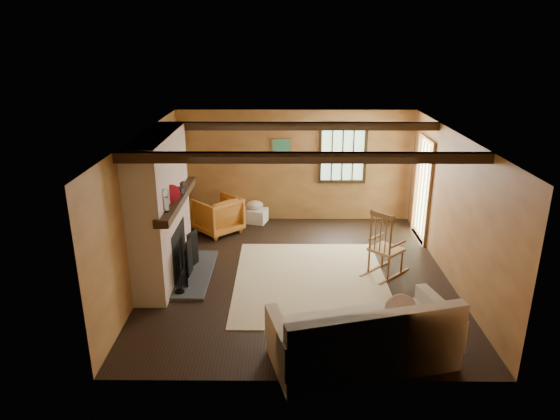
{
  "coord_description": "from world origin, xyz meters",
  "views": [
    {
      "loc": [
        -0.26,
        -7.63,
        3.86
      ],
      "look_at": [
        -0.31,
        0.4,
        1.03
      ],
      "focal_mm": 32.0,
      "sensor_mm": 36.0,
      "label": 1
    }
  ],
  "objects_px": {
    "sofa": "(365,341)",
    "rocking_chair": "(385,248)",
    "fireplace": "(163,214)",
    "laundry_basket": "(255,215)",
    "armchair": "(218,215)"
  },
  "relations": [
    {
      "from": "laundry_basket",
      "to": "armchair",
      "type": "xyz_separation_m",
      "value": [
        -0.73,
        -0.6,
        0.23
      ]
    },
    {
      "from": "sofa",
      "to": "armchair",
      "type": "bearing_deg",
      "value": 103.53
    },
    {
      "from": "sofa",
      "to": "rocking_chair",
      "type": "bearing_deg",
      "value": 59.14
    },
    {
      "from": "armchair",
      "to": "sofa",
      "type": "bearing_deg",
      "value": 75.17
    },
    {
      "from": "sofa",
      "to": "armchair",
      "type": "xyz_separation_m",
      "value": [
        -2.35,
        4.35,
        0.05
      ]
    },
    {
      "from": "fireplace",
      "to": "sofa",
      "type": "distance_m",
      "value": 3.9
    },
    {
      "from": "sofa",
      "to": "laundry_basket",
      "type": "xyz_separation_m",
      "value": [
        -1.62,
        4.95,
        -0.17
      ]
    },
    {
      "from": "fireplace",
      "to": "laundry_basket",
      "type": "xyz_separation_m",
      "value": [
        1.35,
        2.55,
        -0.95
      ]
    },
    {
      "from": "fireplace",
      "to": "sofa",
      "type": "height_order",
      "value": "fireplace"
    },
    {
      "from": "fireplace",
      "to": "laundry_basket",
      "type": "distance_m",
      "value": 3.04
    },
    {
      "from": "rocking_chair",
      "to": "laundry_basket",
      "type": "height_order",
      "value": "rocking_chair"
    },
    {
      "from": "laundry_basket",
      "to": "armchair",
      "type": "height_order",
      "value": "armchair"
    },
    {
      "from": "rocking_chair",
      "to": "sofa",
      "type": "relative_size",
      "value": 0.48
    },
    {
      "from": "sofa",
      "to": "armchair",
      "type": "distance_m",
      "value": 4.94
    },
    {
      "from": "armchair",
      "to": "laundry_basket",
      "type": "bearing_deg",
      "value": 176.3
    }
  ]
}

